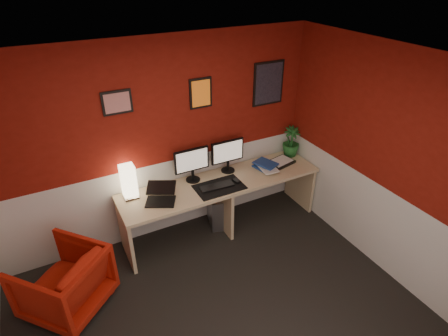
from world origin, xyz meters
TOP-DOWN VIEW (x-y plane):
  - ground at (0.00, 0.00)m, footprint 4.00×3.50m
  - ceiling at (0.00, 0.00)m, footprint 4.00×3.50m
  - wall_back at (0.00, 1.75)m, footprint 4.00×0.01m
  - wall_right at (2.00, 0.00)m, footprint 0.01×3.50m
  - wainscot_back at (0.00, 1.75)m, footprint 4.00×0.01m
  - wainscot_right at (2.00, 0.00)m, footprint 0.01×3.50m
  - desk at (0.67, 1.41)m, footprint 2.60×0.65m
  - shoji_lamp at (-0.43, 1.60)m, footprint 0.16×0.16m
  - laptop at (-0.16, 1.33)m, footprint 0.40×0.36m
  - monitor_left at (0.37, 1.60)m, footprint 0.45×0.06m
  - monitor_right at (0.87, 1.60)m, footprint 0.45×0.06m
  - desk_mat at (0.59, 1.30)m, footprint 0.60×0.38m
  - keyboard at (0.56, 1.32)m, footprint 0.43×0.17m
  - mouse at (0.83, 1.30)m, footprint 0.08×0.11m
  - book_bottom at (1.22, 1.41)m, footprint 0.26×0.31m
  - book_middle at (1.23, 1.37)m, footprint 0.24×0.30m
  - book_top at (1.24, 1.40)m, footprint 0.31×0.35m
  - zen_tray at (1.60, 1.45)m, footprint 0.40×0.32m
  - potted_plant at (1.86, 1.58)m, footprint 0.27×0.27m
  - pc_tower at (0.66, 1.54)m, footprint 0.31×0.49m
  - armchair at (-1.33, 1.00)m, footprint 1.05×1.05m
  - art_left at (-0.40, 1.74)m, footprint 0.32×0.02m
  - art_center at (0.57, 1.74)m, footprint 0.28×0.02m
  - art_right at (1.52, 1.74)m, footprint 0.44×0.02m

SIDE VIEW (x-z plane):
  - ground at x=0.00m, z-range -0.01..0.01m
  - pc_tower at x=0.66m, z-range 0.00..0.45m
  - armchair at x=-1.33m, z-range 0.00..0.69m
  - desk at x=0.67m, z-range 0.00..0.73m
  - wainscot_back at x=0.00m, z-range 0.00..1.00m
  - wainscot_right at x=2.00m, z-range 0.00..1.00m
  - desk_mat at x=0.59m, z-range 0.73..0.74m
  - book_bottom at x=1.22m, z-range 0.73..0.76m
  - keyboard at x=0.56m, z-range 0.74..0.75m
  - zen_tray at x=1.60m, z-range 0.73..0.76m
  - mouse at x=0.83m, z-range 0.74..0.77m
  - book_middle at x=1.23m, z-range 0.76..0.78m
  - book_top at x=1.24m, z-range 0.78..0.81m
  - laptop at x=-0.16m, z-range 0.73..0.95m
  - shoji_lamp at x=-0.43m, z-range 0.73..1.13m
  - potted_plant at x=1.86m, z-range 0.73..1.16m
  - monitor_left at x=0.37m, z-range 0.73..1.31m
  - monitor_right at x=0.87m, z-range 0.73..1.31m
  - wall_back at x=0.00m, z-range 0.00..2.50m
  - wall_right at x=2.00m, z-range 0.00..2.50m
  - art_right at x=1.52m, z-range 1.50..2.06m
  - art_center at x=0.57m, z-range 1.62..1.98m
  - art_left at x=-0.40m, z-range 1.72..1.98m
  - ceiling at x=0.00m, z-range 2.50..2.50m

